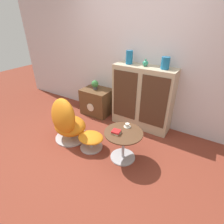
{
  "coord_description": "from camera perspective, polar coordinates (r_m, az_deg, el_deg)",
  "views": [
    {
      "loc": [
        1.41,
        -1.55,
        1.96
      ],
      "look_at": [
        0.06,
        0.62,
        0.55
      ],
      "focal_mm": 28.0,
      "sensor_mm": 36.0,
      "label": 1
    }
  ],
  "objects": [
    {
      "name": "egg_chair",
      "position": [
        3.11,
        -14.58,
        -3.07
      ],
      "size": [
        0.71,
        0.67,
        0.82
      ],
      "color": "#B7B7BC",
      "rests_on": "ground_plane"
    },
    {
      "name": "wall_back",
      "position": [
        3.45,
        7.59,
        17.62
      ],
      "size": [
        6.4,
        0.06,
        2.6
      ],
      "color": "silver",
      "rests_on": "ground_plane"
    },
    {
      "name": "vase_leftmost",
      "position": [
        3.26,
        5.68,
        17.38
      ],
      "size": [
        0.12,
        0.12,
        0.24
      ],
      "color": "#196699",
      "rests_on": "sideboard"
    },
    {
      "name": "ground_plane",
      "position": [
        2.87,
        -7.78,
        -14.54
      ],
      "size": [
        12.0,
        12.0,
        0.0
      ],
      "primitive_type": "plane",
      "color": "brown"
    },
    {
      "name": "tv_console",
      "position": [
        3.91,
        -4.94,
        3.45
      ],
      "size": [
        0.62,
        0.49,
        0.57
      ],
      "color": "brown",
      "rests_on": "ground_plane"
    },
    {
      "name": "book_stack",
      "position": [
        2.51,
        1.35,
        -6.51
      ],
      "size": [
        0.13,
        0.12,
        0.05
      ],
      "color": "beige",
      "rests_on": "coffee_table"
    },
    {
      "name": "ottoman",
      "position": [
        2.94,
        -6.92,
        -8.75
      ],
      "size": [
        0.44,
        0.38,
        0.25
      ],
      "color": "#B7B7BC",
      "rests_on": "ground_plane"
    },
    {
      "name": "coffee_table",
      "position": [
        2.65,
        3.7,
        -9.66
      ],
      "size": [
        0.57,
        0.57,
        0.49
      ],
      "color": "#B7B7BC",
      "rests_on": "ground_plane"
    },
    {
      "name": "vase_inner_right",
      "position": [
        3.03,
        17.03,
        15.05
      ],
      "size": [
        0.14,
        0.14,
        0.19
      ],
      "color": "#196699",
      "rests_on": "sideboard"
    },
    {
      "name": "potted_plant",
      "position": [
        3.78,
        -5.58,
        8.98
      ],
      "size": [
        0.15,
        0.15,
        0.2
      ],
      "color": "#4C4C51",
      "rests_on": "tv_console"
    },
    {
      "name": "sideboard",
      "position": [
        3.35,
        9.86,
        4.51
      ],
      "size": [
        1.12,
        0.39,
        1.2
      ],
      "color": "tan",
      "rests_on": "ground_plane"
    },
    {
      "name": "teacup",
      "position": [
        2.66,
        5.0,
        -4.4
      ],
      "size": [
        0.11,
        0.11,
        0.06
      ],
      "color": "silver",
      "rests_on": "coffee_table"
    },
    {
      "name": "vase_inner_left",
      "position": [
        3.15,
        10.84,
        15.36
      ],
      "size": [
        0.1,
        0.1,
        0.12
      ],
      "color": "#2D8E6B",
      "rests_on": "sideboard"
    }
  ]
}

